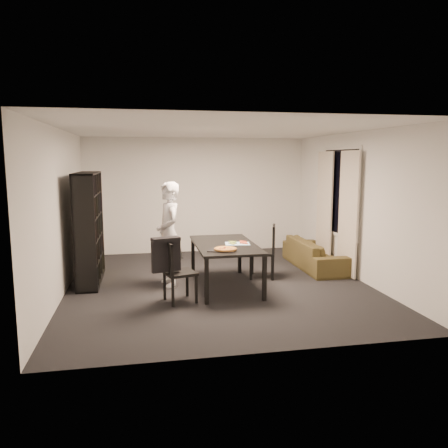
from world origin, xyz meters
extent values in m
cube|color=black|center=(0.00, 0.00, 0.00)|extent=(5.00, 5.50, 0.01)
cube|color=white|center=(0.00, 0.00, 2.60)|extent=(5.00, 5.50, 0.01)
cube|color=white|center=(0.00, 2.75, 1.30)|extent=(5.00, 0.01, 2.60)
cube|color=white|center=(0.00, -2.75, 1.30)|extent=(5.00, 0.01, 2.60)
cube|color=white|center=(-2.50, 0.00, 1.30)|extent=(0.01, 5.50, 2.60)
cube|color=white|center=(2.50, 0.00, 1.30)|extent=(0.01, 5.50, 2.60)
cube|color=black|center=(2.48, 0.60, 1.50)|extent=(0.02, 1.40, 1.60)
cube|color=white|center=(2.48, 0.60, 1.50)|extent=(0.03, 1.52, 1.72)
cube|color=beige|center=(2.40, 0.08, 1.15)|extent=(0.03, 0.70, 2.25)
cube|color=beige|center=(2.40, 1.12, 1.15)|extent=(0.03, 0.70, 2.25)
cube|color=black|center=(-2.16, 0.60, 0.95)|extent=(0.35, 1.50, 1.90)
cube|color=black|center=(0.09, -0.18, 0.71)|extent=(0.98, 1.76, 0.04)
cube|color=black|center=(-0.35, -1.01, 0.35)|extent=(0.06, 0.06, 0.69)
cube|color=black|center=(0.53, -1.01, 0.35)|extent=(0.06, 0.06, 0.69)
cube|color=black|center=(-0.35, 0.66, 0.35)|extent=(0.06, 0.06, 0.69)
cube|color=black|center=(0.53, 0.66, 0.35)|extent=(0.06, 0.06, 0.69)
cube|color=black|center=(-0.72, -0.79, 0.44)|extent=(0.53, 0.53, 0.04)
cube|color=black|center=(-0.91, -0.85, 0.69)|extent=(0.15, 0.42, 0.46)
cube|color=black|center=(-0.91, -0.85, 0.90)|extent=(0.14, 0.40, 0.05)
cube|color=black|center=(-0.50, -0.92, 0.21)|extent=(0.04, 0.04, 0.42)
cube|color=black|center=(-0.59, -0.57, 0.21)|extent=(0.04, 0.04, 0.42)
cube|color=black|center=(-0.85, -1.02, 0.21)|extent=(0.04, 0.04, 0.42)
cube|color=black|center=(-0.95, -0.67, 0.21)|extent=(0.04, 0.04, 0.42)
cube|color=black|center=(0.86, 0.28, 0.45)|extent=(0.56, 0.56, 0.04)
cube|color=black|center=(1.05, 0.21, 0.71)|extent=(0.18, 0.43, 0.48)
cube|color=black|center=(1.05, 0.21, 0.93)|extent=(0.16, 0.41, 0.05)
cube|color=black|center=(0.74, 0.52, 0.22)|extent=(0.04, 0.04, 0.43)
cube|color=black|center=(0.62, 0.16, 0.22)|extent=(0.04, 0.04, 0.43)
cube|color=black|center=(1.10, 0.40, 0.22)|extent=(0.04, 0.04, 0.43)
cube|color=black|center=(0.98, 0.04, 0.22)|extent=(0.04, 0.04, 0.43)
cube|color=black|center=(-0.93, -0.85, 0.71)|extent=(0.43, 0.19, 0.46)
cube|color=black|center=(-0.93, -0.85, 0.97)|extent=(0.44, 0.28, 0.05)
imported|color=silver|center=(-0.82, 0.11, 0.88)|extent=(0.53, 0.71, 1.75)
cube|color=black|center=(-0.06, -0.69, 0.74)|extent=(0.50, 0.46, 0.01)
cylinder|color=#9B642D|center=(-0.01, -0.71, 0.76)|extent=(0.35, 0.35, 0.02)
cylinder|color=gold|center=(-0.01, -0.71, 0.77)|extent=(0.31, 0.31, 0.01)
cube|color=silver|center=(0.28, -0.23, 0.74)|extent=(0.44, 0.35, 0.01)
imported|color=#443C1B|center=(2.09, 0.78, 0.27)|extent=(0.73, 1.88, 0.55)
camera|label=1|loc=(-1.28, -7.15, 2.13)|focal=35.00mm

